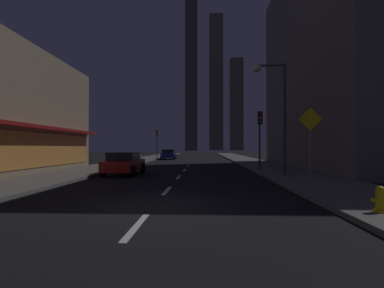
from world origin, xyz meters
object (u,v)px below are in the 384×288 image
(pedestrian_crossing_sign, at_px, (310,141))
(street_lamp_right, at_px, (270,91))
(car_parked_near, at_px, (124,163))
(fire_hydrant_far_left, at_px, (141,158))
(traffic_light_near_right, at_px, (260,127))
(car_parked_far, at_px, (169,154))
(traffic_light_far_left, at_px, (157,138))
(fire_hydrant_yellow_near, at_px, (380,200))

(pedestrian_crossing_sign, bearing_deg, street_lamp_right, 92.26)
(pedestrian_crossing_sign, bearing_deg, car_parked_near, 143.31)
(fire_hydrant_far_left, xyz_separation_m, traffic_light_near_right, (11.40, -12.85, 2.74))
(street_lamp_right, bearing_deg, fire_hydrant_far_left, 124.30)
(car_parked_near, xyz_separation_m, car_parked_far, (0.00, 22.90, 0.00))
(car_parked_far, xyz_separation_m, fire_hydrant_far_left, (-2.30, -7.64, -0.29))
(fire_hydrant_far_left, distance_m, traffic_light_far_left, 9.07)
(fire_hydrant_yellow_near, bearing_deg, car_parked_far, 105.81)
(car_parked_near, distance_m, pedestrian_crossing_sign, 11.54)
(car_parked_near, xyz_separation_m, street_lamp_right, (8.98, -1.28, 4.33))
(car_parked_near, relative_size, fire_hydrant_yellow_near, 6.48)
(traffic_light_near_right, bearing_deg, street_lamp_right, -91.87)
(car_parked_near, height_order, fire_hydrant_yellow_near, car_parked_near)
(car_parked_far, relative_size, pedestrian_crossing_sign, 1.34)
(street_lamp_right, bearing_deg, car_parked_near, 171.91)
(street_lamp_right, xyz_separation_m, pedestrian_crossing_sign, (0.22, -5.58, -3.05))
(car_parked_near, bearing_deg, car_parked_far, 90.00)
(street_lamp_right, distance_m, pedestrian_crossing_sign, 6.36)
(fire_hydrant_yellow_near, xyz_separation_m, traffic_light_near_right, (-0.40, 13.06, 2.74))
(car_parked_far, bearing_deg, pedestrian_crossing_sign, -72.82)
(car_parked_far, distance_m, fire_hydrant_far_left, 7.99)
(pedestrian_crossing_sign, bearing_deg, fire_hydrant_far_left, 117.48)
(fire_hydrant_yellow_near, relative_size, fire_hydrant_far_left, 1.00)
(car_parked_far, bearing_deg, traffic_light_near_right, -66.06)
(fire_hydrant_yellow_near, bearing_deg, traffic_light_far_left, 108.26)
(car_parked_far, relative_size, traffic_light_near_right, 1.01)
(car_parked_near, relative_size, traffic_light_far_left, 1.01)
(car_parked_far, distance_m, fire_hydrant_yellow_near, 34.88)
(fire_hydrant_yellow_near, distance_m, traffic_light_near_right, 13.35)
(fire_hydrant_far_left, distance_m, street_lamp_right, 20.54)
(street_lamp_right, bearing_deg, car_parked_far, 110.37)
(traffic_light_far_left, bearing_deg, car_parked_far, -27.72)
(traffic_light_far_left, bearing_deg, fire_hydrant_far_left, -92.65)
(traffic_light_near_right, relative_size, traffic_light_far_left, 1.00)
(car_parked_far, height_order, street_lamp_right, street_lamp_right)
(fire_hydrant_far_left, bearing_deg, car_parked_far, 73.25)
(fire_hydrant_yellow_near, height_order, traffic_light_far_left, traffic_light_far_left)
(car_parked_near, distance_m, traffic_light_near_right, 9.73)
(traffic_light_far_left, height_order, pedestrian_crossing_sign, traffic_light_far_left)
(traffic_light_far_left, xyz_separation_m, pedestrian_crossing_sign, (11.10, -30.76, -1.18))
(car_parked_near, distance_m, fire_hydrant_far_left, 15.43)
(car_parked_far, bearing_deg, fire_hydrant_yellow_near, -74.19)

